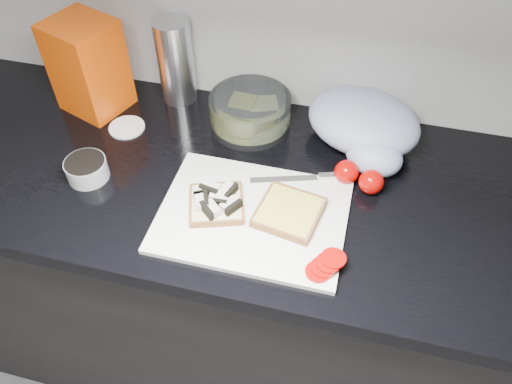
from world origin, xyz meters
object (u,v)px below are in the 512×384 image
glass_bowl (250,112)px  bread_bag (88,66)px  cutting_board (253,216)px  steel_canister (176,61)px

glass_bowl → bread_bag: bearing=-177.7°
cutting_board → steel_canister: 0.49m
bread_bag → steel_canister: size_ratio=1.07×
cutting_board → bread_bag: 0.59m
cutting_board → steel_canister: bearing=129.1°
glass_bowl → bread_bag: 0.43m
bread_bag → steel_canister: 0.22m
cutting_board → bread_bag: (-0.50, 0.28, 0.11)m
cutting_board → steel_canister: size_ratio=1.78×
cutting_board → bread_bag: size_ratio=1.67×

